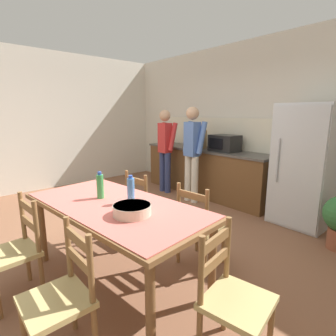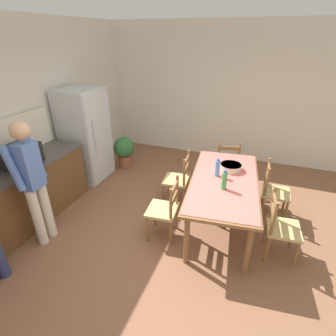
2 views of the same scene
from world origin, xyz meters
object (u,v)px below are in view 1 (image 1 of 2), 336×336
paper_bag (200,139)px  person_at_sink (165,147)px  dining_table (115,212)px  serving_bowl (132,209)px  bottle_near_centre (100,186)px  refrigerator (305,166)px  chair_side_far_left (145,206)px  bottle_off_centre (131,190)px  chair_head_end (232,298)px  person_at_counter (192,150)px  microwave (225,143)px  chair_side_near_left (16,251)px  chair_side_far_right (199,226)px  chair_side_near_right (62,297)px

paper_bag → person_at_sink: bearing=-135.2°
dining_table → serving_bowl: bearing=-5.5°
paper_bag → bottle_near_centre: size_ratio=1.33×
refrigerator → chair_side_far_left: size_ratio=1.93×
refrigerator → bottle_off_centre: (-0.52, -2.63, 0.03)m
chair_head_end → person_at_counter: bearing=38.0°
microwave → chair_side_near_left: (0.49, -3.57, -0.64)m
paper_bag → chair_head_end: size_ratio=0.40×
person_at_counter → microwave: bearing=-31.9°
serving_bowl → chair_side_far_right: bearing=89.5°
person_at_sink → chair_side_far_right: bearing=-122.8°
paper_bag → dining_table: 3.15m
paper_bag → chair_side_far_left: paper_bag is taller
chair_side_far_left → person_at_counter: size_ratio=0.53×
chair_side_near_right → person_at_counter: 3.45m
bottle_near_centre → serving_bowl: size_ratio=0.84×
chair_side_far_left → chair_side_near_left: size_ratio=1.00×
chair_side_near_right → dining_table: bearing=125.8°
person_at_counter → dining_table: bearing=-152.6°
bottle_near_centre → bottle_off_centre: size_ratio=1.00×
paper_bag → dining_table: bearing=-62.3°
refrigerator → paper_bag: size_ratio=4.89×
microwave → chair_head_end: size_ratio=0.55×
microwave → person_at_counter: (-0.32, -0.52, -0.11)m
bottle_off_centre → chair_head_end: size_ratio=0.30×
bottle_near_centre → serving_bowl: 0.59m
chair_side_near_left → chair_head_end: bearing=25.7°
paper_bag → person_at_sink: (-0.49, -0.49, -0.16)m
bottle_off_centre → person_at_sink: person_at_sink is taller
paper_bag → serving_bowl: bearing=-57.3°
bottle_off_centre → chair_side_near_right: bearing=-62.5°
chair_side_far_left → chair_side_far_right: (0.86, 0.09, 0.00)m
dining_table → bottle_off_centre: size_ratio=7.48×
microwave → bottle_off_centre: size_ratio=1.85×
person_at_counter → chair_side_near_left: bearing=-165.0°
refrigerator → chair_side_far_right: refrigerator is taller
microwave → bottle_off_centre: bearing=-70.7°
serving_bowl → chair_side_near_right: chair_side_near_right is taller
chair_side_far_left → paper_bag: bearing=-71.0°
refrigerator → chair_side_far_left: refrigerator is taller
microwave → paper_bag: paper_bag is taller
bottle_near_centre → person_at_counter: person_at_counter is taller
refrigerator → chair_head_end: refrigerator is taller
bottle_near_centre → person_at_counter: bearing=112.1°
dining_table → microwave: bearing=106.9°
chair_head_end → chair_side_near_right: size_ratio=1.00×
bottle_off_centre → chair_side_near_left: 1.12m
bottle_near_centre → person_at_sink: (-1.71, 2.30, 0.04)m
refrigerator → chair_head_end: (0.65, -2.63, -0.44)m
chair_head_end → person_at_sink: person_at_sink is taller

